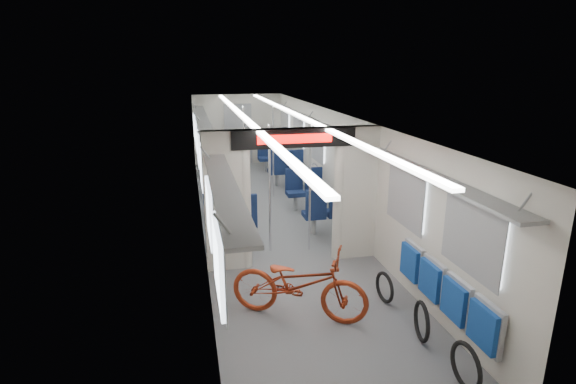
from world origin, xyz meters
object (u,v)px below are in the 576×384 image
object	(u,v)px
stanchion_near_right	(310,189)
stanchion_far_left	(244,154)
stanchion_far_right	(273,152)
flip_bench	(444,290)
bike_hoop_a	(465,368)
seat_bay_near_left	(227,203)
bike_hoop_b	(421,323)
bicycle	(299,284)
bike_hoop_c	(384,289)
seat_bay_far_right	(279,159)
stanchion_near_left	(270,190)
seat_bay_near_right	(315,197)
seat_bay_far_left	(215,164)

from	to	relation	value
stanchion_near_right	stanchion_far_left	world-z (taller)	same
stanchion_far_left	stanchion_far_right	xyz separation A→B (m)	(0.73, 0.06, 0.00)
flip_bench	bike_hoop_a	bearing A→B (deg)	-107.20
seat_bay_near_left	bike_hoop_b	bearing A→B (deg)	-66.12
bicycle	bike_hoop_c	size ratio (longest dim) A/B	4.09
bike_hoop_b	seat_bay_far_right	world-z (taller)	seat_bay_far_right
flip_bench	seat_bay_near_left	distance (m)	4.87
flip_bench	stanchion_far_right	size ratio (longest dim) A/B	0.93
bicycle	seat_bay_near_left	xyz separation A→B (m)	(-0.61, 3.58, 0.06)
stanchion_near_left	stanchion_near_right	bearing A→B (deg)	-8.21
seat_bay_near_left	bike_hoop_c	bearing A→B (deg)	-61.32
flip_bench	seat_bay_near_left	xyz separation A→B (m)	(-2.29, 4.30, -0.03)
bike_hoop_c	seat_bay_near_left	bearing A→B (deg)	118.68
stanchion_far_left	flip_bench	bearing A→B (deg)	-75.22
bike_hoop_b	seat_bay_near_left	xyz separation A→B (m)	(-1.96, 4.42, 0.32)
seat_bay_far_right	stanchion_near_right	distance (m)	5.41
bike_hoop_c	seat_bay_near_right	bearing A→B (deg)	90.45
bike_hoop_c	seat_bay_far_right	bearing A→B (deg)	90.22
bicycle	stanchion_far_left	size ratio (longest dim) A/B	0.81
seat_bay_near_right	stanchion_near_right	size ratio (longest dim) A/B	0.84
seat_bay_far_left	stanchion_far_left	bearing A→B (deg)	-70.44
bike_hoop_c	stanchion_far_right	xyz separation A→B (m)	(-0.55, 5.54, 0.95)
stanchion_near_left	stanchion_far_right	distance (m)	3.48
flip_bench	seat_bay_near_right	bearing A→B (deg)	95.46
seat_bay_near_right	stanchion_far_right	xyz separation A→B (m)	(-0.52, 1.99, 0.63)
bike_hoop_a	seat_bay_near_right	bearing A→B (deg)	91.19
seat_bay_far_left	stanchion_near_right	xyz separation A→B (m)	(1.34, -5.20, 0.62)
flip_bench	stanchion_near_right	distance (m)	3.07
seat_bay_near_left	seat_bay_near_right	size ratio (longest dim) A/B	1.09
flip_bench	stanchion_near_left	size ratio (longest dim) A/B	0.93
bicycle	stanchion_far_left	bearing A→B (deg)	27.64
bike_hoop_c	stanchion_far_right	bearing A→B (deg)	95.63
bike_hoop_a	seat_bay_far_right	xyz separation A→B (m)	(-0.11, 9.21, 0.32)
stanchion_far_right	stanchion_far_left	bearing A→B (deg)	-175.01
bicycle	seat_bay_near_right	distance (m)	3.87
seat_bay_near_left	seat_bay_near_right	distance (m)	1.87
stanchion_far_right	bike_hoop_c	bearing A→B (deg)	-84.37
bike_hoop_a	bike_hoop_b	world-z (taller)	bike_hoop_a
seat_bay_near_left	seat_bay_far_right	world-z (taller)	seat_bay_far_right
bicycle	bike_hoop_a	size ratio (longest dim) A/B	3.57
flip_bench	stanchion_far_right	world-z (taller)	stanchion_far_right
stanchion_near_left	stanchion_near_right	distance (m)	0.71
bike_hoop_b	stanchion_near_right	world-z (taller)	stanchion_near_right
stanchion_near_right	bike_hoop_c	bearing A→B (deg)	-74.73
seat_bay_far_left	seat_bay_far_right	size ratio (longest dim) A/B	0.91
seat_bay_far_left	stanchion_near_left	distance (m)	5.17
flip_bench	seat_bay_near_right	size ratio (longest dim) A/B	1.11
bike_hoop_b	bike_hoop_c	size ratio (longest dim) A/B	1.12
seat_bay_near_right	stanchion_near_left	bearing A→B (deg)	-130.98
seat_bay_near_right	seat_bay_far_left	world-z (taller)	seat_bay_far_left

